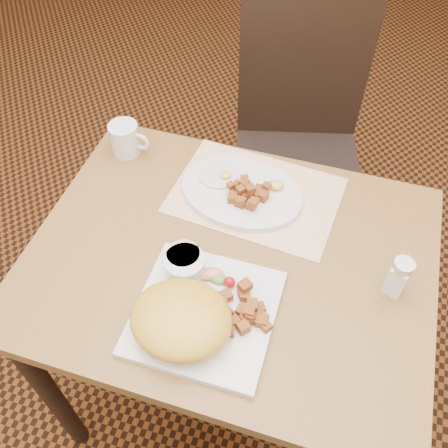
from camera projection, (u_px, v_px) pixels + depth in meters
ground at (228, 384)px, 1.70m from camera, size 8.00×8.00×0.00m
table at (230, 282)px, 1.20m from camera, size 0.90×0.70×0.75m
chair_far at (298, 135)px, 1.69m from camera, size 0.51×0.52×0.97m
placemat at (256, 195)px, 1.23m from camera, size 0.42×0.31×0.00m
plate_square at (205, 313)px, 1.02m from camera, size 0.28×0.28×0.02m
plate_oval at (241, 192)px, 1.22m from camera, size 0.33×0.26×0.02m
hollandaise_mound at (180, 319)px, 0.96m from camera, size 0.20×0.18×0.07m
ramekin at (185, 265)px, 1.05m from camera, size 0.09×0.09×0.05m
garnish_sq at (216, 277)px, 1.05m from camera, size 0.09×0.05×0.03m
fried_egg at (220, 175)px, 1.25m from camera, size 0.10×0.10×0.02m
garnish_ov at (276, 185)px, 1.22m from camera, size 0.05×0.04×0.02m
salt_shaker at (399, 277)px, 1.02m from camera, size 0.05×0.05×0.10m
coffee_mug at (126, 139)px, 1.30m from camera, size 0.11×0.08×0.09m
home_fries_sq at (244, 312)px, 1.00m from camera, size 0.13×0.13×0.04m
home_fries_ov at (247, 193)px, 1.19m from camera, size 0.11×0.11×0.04m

